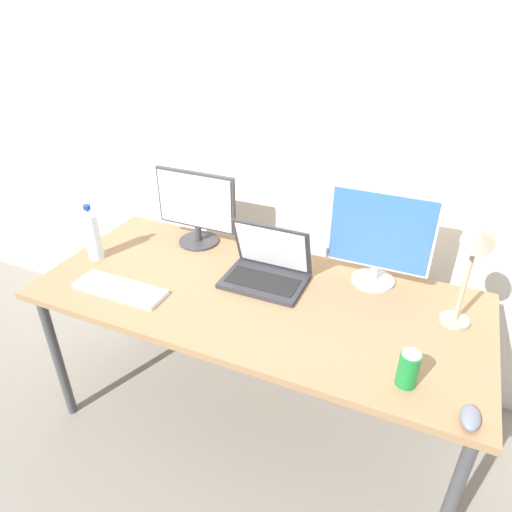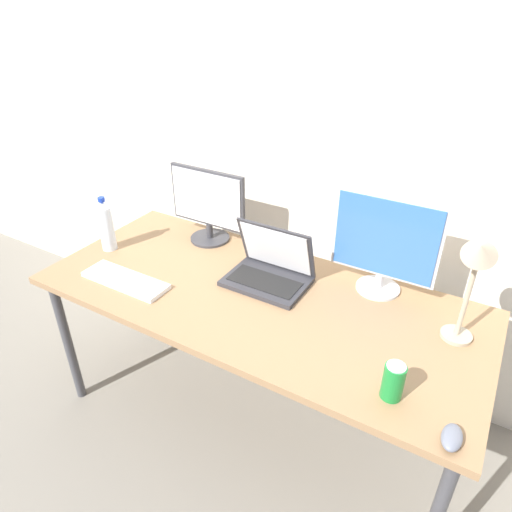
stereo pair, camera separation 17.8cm
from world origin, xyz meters
TOP-DOWN VIEW (x-y plane):
  - ground_plane at (0.00, 0.00)m, footprint 16.00×16.00m
  - wall_back at (0.00, 0.59)m, footprint 7.00×0.08m
  - work_desk at (0.00, 0.00)m, footprint 1.82×0.80m
  - monitor_left at (-0.44, 0.29)m, footprint 0.40×0.19m
  - monitor_center at (0.42, 0.28)m, footprint 0.42×0.18m
  - laptop_silver at (0.00, 0.12)m, footprint 0.34×0.25m
  - keyboard_main at (-0.52, -0.21)m, footprint 0.40×0.13m
  - mouse_by_keyboard at (0.82, -0.33)m, footprint 0.06×0.10m
  - water_bottle at (-0.80, -0.03)m, footprint 0.07×0.07m
  - soda_can_near_keyboard at (0.63, -0.26)m, footprint 0.07×0.07m
  - desk_lamp at (0.76, 0.09)m, footprint 0.11×0.18m

SIDE VIEW (x-z plane):
  - ground_plane at x=0.00m, z-range 0.00..0.00m
  - work_desk at x=0.00m, z-range 0.31..1.05m
  - keyboard_main at x=-0.52m, z-range 0.74..0.76m
  - mouse_by_keyboard at x=0.82m, z-range 0.74..0.77m
  - laptop_silver at x=0.00m, z-range 0.67..0.92m
  - soda_can_near_keyboard at x=0.63m, z-range 0.74..0.87m
  - water_bottle at x=-0.80m, z-range 0.73..1.00m
  - monitor_left at x=-0.44m, z-range 0.75..1.11m
  - monitor_center at x=0.42m, z-range 0.75..1.17m
  - desk_lamp at x=0.76m, z-range 0.82..1.27m
  - wall_back at x=0.00m, z-range 0.00..2.60m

